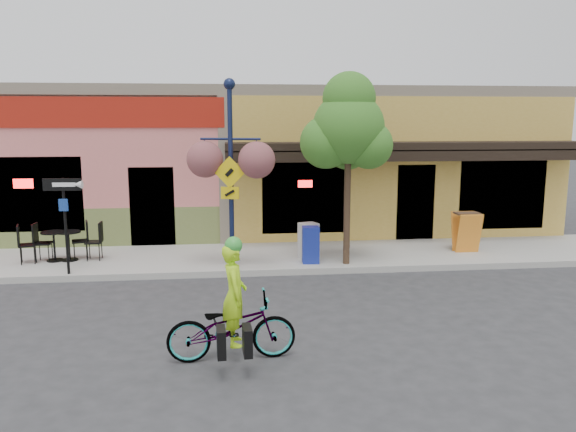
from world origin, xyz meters
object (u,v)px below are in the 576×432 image
object	(u,v)px
newspaper_box_grey	(308,241)
street_tree	(348,169)
cyclist_rider	(235,311)
building	(254,158)
one_way_sign	(66,227)
newspaper_box_blue	(311,245)
bicycle	(232,327)
lamp_post	(231,176)

from	to	relation	value
newspaper_box_grey	street_tree	world-z (taller)	street_tree
cyclist_rider	newspaper_box_grey	size ratio (longest dim) A/B	1.71
newspaper_box_grey	street_tree	xyz separation A→B (m)	(0.83, -0.59, 1.83)
building	cyclist_rider	world-z (taller)	building
building	one_way_sign	xyz separation A→B (m)	(-4.53, -6.85, -1.02)
cyclist_rider	one_way_sign	size ratio (longest dim) A/B	0.71
building	one_way_sign	bearing A→B (deg)	-123.47
building	newspaper_box_blue	distance (m)	6.74
one_way_sign	newspaper_box_blue	distance (m)	5.59
building	street_tree	xyz separation A→B (m)	(1.85, -6.63, 0.18)
bicycle	lamp_post	bearing A→B (deg)	-3.76
cyclist_rider	newspaper_box_blue	distance (m)	5.37
lamp_post	one_way_sign	world-z (taller)	lamp_post
newspaper_box_blue	newspaper_box_grey	distance (m)	0.42
cyclist_rider	lamp_post	distance (m)	4.88
bicycle	newspaper_box_grey	distance (m)	5.78
bicycle	newspaper_box_blue	size ratio (longest dim) A/B	2.17
newspaper_box_blue	street_tree	xyz separation A→B (m)	(0.84, -0.17, 1.84)
bicycle	lamp_post	world-z (taller)	lamp_post
building	newspaper_box_grey	size ratio (longest dim) A/B	20.39
building	street_tree	bearing A→B (deg)	-74.39
cyclist_rider	one_way_sign	bearing A→B (deg)	35.23
building	newspaper_box_blue	size ratio (longest dim) A/B	20.57
cyclist_rider	street_tree	bearing A→B (deg)	-32.39
cyclist_rider	street_tree	xyz separation A→B (m)	(2.74, 4.85, 1.66)
building	bicycle	bearing A→B (deg)	-94.67
building	lamp_post	bearing A→B (deg)	-97.26
bicycle	newspaper_box_blue	xyz separation A→B (m)	(1.95, 5.02, 0.09)
bicycle	one_way_sign	bearing A→B (deg)	34.84
one_way_sign	bicycle	bearing A→B (deg)	-48.47
street_tree	cyclist_rider	bearing A→B (deg)	-119.44
street_tree	building	bearing A→B (deg)	105.61
lamp_post	newspaper_box_grey	world-z (taller)	lamp_post
building	newspaper_box_blue	world-z (taller)	building
bicycle	street_tree	distance (m)	5.92
cyclist_rider	street_tree	world-z (taller)	street_tree
lamp_post	one_way_sign	distance (m)	3.81
bicycle	cyclist_rider	bearing A→B (deg)	-92.95
street_tree	lamp_post	bearing A→B (deg)	-175.31
bicycle	street_tree	xyz separation A→B (m)	(2.79, 4.85, 1.92)
newspaper_box_blue	one_way_sign	bearing A→B (deg)	-172.34
building	lamp_post	xyz separation A→B (m)	(-0.87, -6.85, 0.06)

